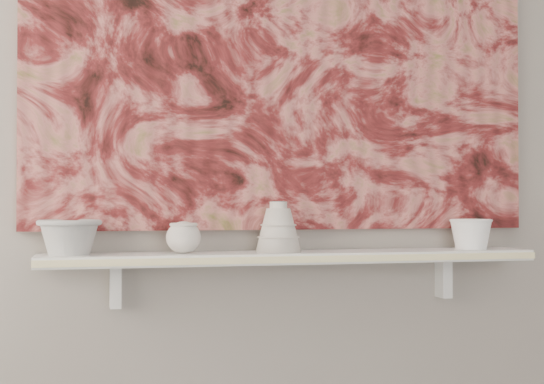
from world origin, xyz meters
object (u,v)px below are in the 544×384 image
object	(u,v)px
cup_cream	(184,237)
bell_vessel	(278,227)
bowl_grey	(69,237)
bowl_white	(471,234)
painting	(287,42)
shelf	(294,257)

from	to	relation	value
cup_cream	bell_vessel	bearing A→B (deg)	0.00
bowl_grey	bowl_white	distance (m)	1.16
painting	cup_cream	world-z (taller)	painting
shelf	bowl_white	xyz separation A→B (m)	(0.55, 0.00, 0.06)
painting	bell_vessel	distance (m)	0.55
painting	cup_cream	distance (m)	0.65
cup_cream	bowl_white	size ratio (longest dim) A/B	0.75
cup_cream	bowl_white	xyz separation A→B (m)	(0.86, 0.00, 0.00)
bowl_grey	shelf	bearing A→B (deg)	0.00
cup_cream	bell_vessel	size ratio (longest dim) A/B	0.67
shelf	bell_vessel	world-z (taller)	bell_vessel
painting	bell_vessel	bearing A→B (deg)	-119.50
bell_vessel	painting	bearing A→B (deg)	60.50
shelf	cup_cream	bearing A→B (deg)	180.00
painting	bowl_white	world-z (taller)	painting
bell_vessel	bowl_white	bearing A→B (deg)	0.00
cup_cream	bell_vessel	world-z (taller)	bell_vessel
shelf	bowl_white	bearing A→B (deg)	0.00
bowl_grey	bell_vessel	xyz separation A→B (m)	(0.57, 0.00, 0.02)
cup_cream	bell_vessel	distance (m)	0.27
shelf	bell_vessel	distance (m)	0.10
bowl_white	shelf	bearing A→B (deg)	180.00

